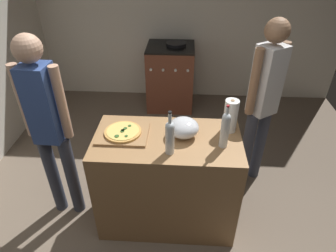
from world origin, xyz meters
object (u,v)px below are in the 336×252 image
Objects in this scene: wine_bottle_green at (170,136)px; person_in_red at (263,98)px; stove at (170,77)px; mixing_bowl at (184,128)px; wine_bottle_clear at (225,129)px; person_in_stripes at (48,124)px; pizza at (123,132)px; paper_towel_roll at (231,116)px.

wine_bottle_green is 1.11m from person_in_red.
wine_bottle_green is 2.38m from stove.
wine_bottle_clear is (0.30, -0.11, 0.08)m from mixing_bowl.
person_in_stripes reaches higher than mixing_bowl.
person_in_red is at bearing 24.16° from pizza.
person_in_stripes is (-0.99, 0.21, -0.07)m from wine_bottle_green.
person_in_red reaches higher than stove.
person_in_stripes reaches higher than paper_towel_roll.
mixing_bowl is at bearing -84.18° from stove.
mixing_bowl reaches higher than stove.
wine_bottle_clear is at bearing -20.69° from mixing_bowl.
stove is at bearing 82.66° from pizza.
person_in_red reaches higher than pizza.
person_in_stripes is at bearing -163.61° from person_in_red.
wine_bottle_green is (0.39, -0.20, 0.12)m from pizza.
mixing_bowl is 0.25× the size of stove.
stove is at bearing 95.82° from mixing_bowl.
wine_bottle_clear is 0.77m from person_in_red.
mixing_bowl is 0.68× the size of wine_bottle_clear.
person_in_stripes is (-0.87, -2.09, 0.53)m from stove.
stove is 0.56× the size of person_in_stripes.
person_in_red is (0.72, 0.52, 0.00)m from mixing_bowl.
pizza is 0.17× the size of person_in_red.
wine_bottle_green is at bearing -165.59° from wine_bottle_clear.
paper_towel_roll is at bearing 34.05° from wine_bottle_green.
mixing_bowl is at bearing -165.20° from paper_towel_roll.
wine_bottle_green is 0.36× the size of stove.
wine_bottle_green is 0.21× the size of person_in_red.
pizza is at bearing -0.85° from person_in_stripes.
pizza is at bearing 173.19° from wine_bottle_clear.
person_in_stripes reaches higher than pizza.
wine_bottle_green is at bearing -145.95° from paper_towel_roll.
wine_bottle_green is 0.41m from wine_bottle_clear.
stove is (-0.58, 1.98, -0.59)m from paper_towel_roll.
wine_bottle_clear is 1.40m from person_in_stripes.
wine_bottle_green reaches higher than mixing_bowl.
mixing_bowl is 0.87× the size of paper_towel_roll.
pizza is 0.61m from person_in_stripes.
person_in_red is (1.81, 0.53, 0.00)m from person_in_stripes.
wine_bottle_green is (-0.10, -0.22, 0.07)m from mixing_bowl.
pizza is 0.30× the size of stove.
wine_bottle_clear is at bearing 14.41° from wine_bottle_green.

